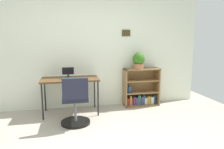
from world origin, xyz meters
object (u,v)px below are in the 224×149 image
Objects in this scene: desk at (70,81)px; potted_plant_on_shelf at (139,61)px; keyboard at (70,79)px; monitor at (68,73)px; bookshelf_low at (140,89)px; office_chair at (75,104)px.

desk is 3.15× the size of potted_plant_on_shelf.
desk is 0.09m from keyboard.
keyboard is (-0.00, -0.06, 0.06)m from desk.
monitor is 0.71× the size of keyboard.
potted_plant_on_shelf reaches higher than desk.
keyboard reaches higher than desk.
desk is 1.56m from potted_plant_on_shelf.
keyboard is at bearing -169.58° from bookshelf_low.
potted_plant_on_shelf is (1.51, 0.24, 0.30)m from keyboard.
desk is at bearing -173.43° from potted_plant_on_shelf.
potted_plant_on_shelf is (-0.07, -0.05, 0.67)m from bookshelf_low.
potted_plant_on_shelf is (1.54, 0.12, 0.21)m from monitor.
office_chair is (0.07, -0.57, -0.35)m from keyboard.
office_chair is 2.46× the size of potted_plant_on_shelf.
office_chair reaches higher than desk.
desk is 1.62m from bookshelf_low.
monitor is 0.64× the size of potted_plant_on_shelf.
bookshelf_low is 0.67m from potted_plant_on_shelf.
potted_plant_on_shelf is at bearing 6.57° from desk.
desk is 3.49× the size of keyboard.
monitor is 0.83m from office_chair.
potted_plant_on_shelf is at bearing 4.30° from monitor.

